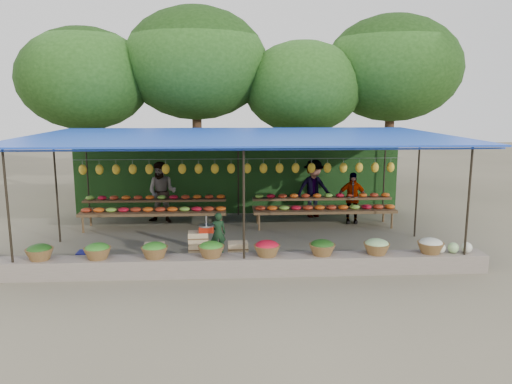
{
  "coord_description": "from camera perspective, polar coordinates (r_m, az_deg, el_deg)",
  "views": [
    {
      "loc": [
        -0.3,
        -13.05,
        3.72
      ],
      "look_at": [
        0.43,
        0.2,
        1.26
      ],
      "focal_mm": 35.0,
      "sensor_mm": 36.0,
      "label": 1
    }
  ],
  "objects": [
    {
      "name": "customer_left",
      "position": [
        15.48,
        -10.68,
        -0.03
      ],
      "size": [
        1.03,
        0.88,
        1.87
      ],
      "primitive_type": "imported",
      "rotation": [
        0.0,
        0.0,
        -0.21
      ],
      "color": "slate",
      "rests_on": "ground"
    },
    {
      "name": "ground",
      "position": [
        13.58,
        -1.75,
        -5.39
      ],
      "size": [
        60.0,
        60.0,
        0.0
      ],
      "primitive_type": "plane",
      "color": "#605A47",
      "rests_on": "ground"
    },
    {
      "name": "stall_canopy",
      "position": [
        13.17,
        -1.83,
        5.94
      ],
      "size": [
        10.8,
        6.6,
        2.82
      ],
      "color": "black",
      "rests_on": "ground"
    },
    {
      "name": "vendor_seated",
      "position": [
        12.22,
        -4.35,
        -4.71
      ],
      "size": [
        0.4,
        0.28,
        1.04
      ],
      "primitive_type": "imported",
      "rotation": [
        0.0,
        0.0,
        3.24
      ],
      "color": "#18361C",
      "rests_on": "ground"
    },
    {
      "name": "customer_right",
      "position": [
        15.43,
        10.9,
        -0.65
      ],
      "size": [
        0.97,
        0.53,
        1.56
      ],
      "primitive_type": "imported",
      "rotation": [
        0.0,
        0.0,
        -0.17
      ],
      "color": "slate",
      "rests_on": "ground"
    },
    {
      "name": "fruit_table_right",
      "position": [
        15.0,
        7.73,
        -1.56
      ],
      "size": [
        4.21,
        0.95,
        0.93
      ],
      "color": "#513320",
      "rests_on": "ground"
    },
    {
      "name": "weighing_scale",
      "position": [
        11.37,
        -5.7,
        -4.12
      ],
      "size": [
        0.35,
        0.35,
        0.37
      ],
      "color": "#B0200E",
      "rests_on": "crate_counter"
    },
    {
      "name": "blue_crate_front",
      "position": [
        12.15,
        -18.54,
        -7.13
      ],
      "size": [
        0.51,
        0.37,
        0.3
      ],
      "primitive_type": "cube",
      "rotation": [
        0.0,
        0.0,
        0.02
      ],
      "color": "navy",
      "rests_on": "ground"
    },
    {
      "name": "crate_counter",
      "position": [
        11.53,
        -6.72,
        -6.76
      ],
      "size": [
        2.36,
        0.36,
        0.77
      ],
      "color": "tan",
      "rests_on": "ground"
    },
    {
      "name": "fruit_table_left",
      "position": [
        14.9,
        -11.53,
        -1.76
      ],
      "size": [
        4.21,
        0.95,
        0.93
      ],
      "color": "#513320",
      "rests_on": "ground"
    },
    {
      "name": "produce_baskets",
      "position": [
        10.78,
        -1.94,
        -6.52
      ],
      "size": [
        8.98,
        0.58,
        0.34
      ],
      "color": "brown",
      "rests_on": "stone_curb"
    },
    {
      "name": "customer_mid",
      "position": [
        16.02,
        6.61,
        0.4
      ],
      "size": [
        1.33,
        0.97,
        1.85
      ],
      "primitive_type": "imported",
      "rotation": [
        0.0,
        0.0,
        0.26
      ],
      "color": "slate",
      "rests_on": "ground"
    },
    {
      "name": "tree_row",
      "position": [
        19.18,
        -0.76,
        13.45
      ],
      "size": [
        16.51,
        5.5,
        7.12
      ],
      "color": "#352413",
      "rests_on": "ground"
    },
    {
      "name": "netting_backdrop",
      "position": [
        16.39,
        -2.05,
        1.84
      ],
      "size": [
        10.6,
        0.06,
        2.5
      ],
      "primitive_type": "cube",
      "color": "#244F1C",
      "rests_on": "ground"
    },
    {
      "name": "stone_curb",
      "position": [
        10.89,
        -1.4,
        -8.35
      ],
      "size": [
        10.6,
        0.55,
        0.4
      ],
      "primitive_type": "cube",
      "color": "#6E6358",
      "rests_on": "ground"
    }
  ]
}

